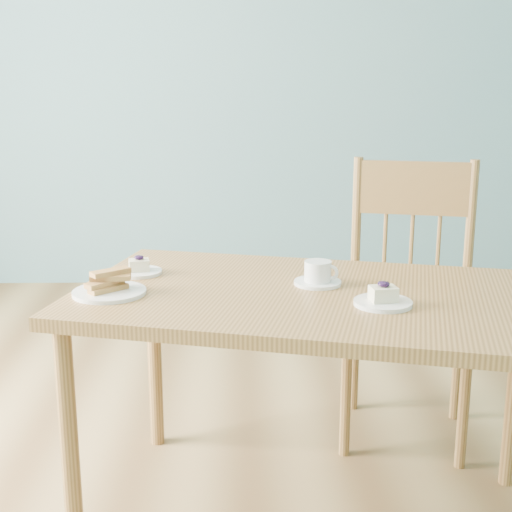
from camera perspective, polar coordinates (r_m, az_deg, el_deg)
The scene contains 7 objects.
room at distance 2.06m, azimuth -6.28°, elevation 15.03°, with size 5.01×5.01×2.71m.
dining_table at distance 2.06m, azimuth 4.55°, elevation -4.80°, with size 1.49×1.07×0.72m.
dining_chair at distance 2.68m, azimuth 12.13°, elevation -3.40°, with size 0.56×0.54×1.02m.
cheesecake_plate_near at distance 1.94m, azimuth 10.13°, elevation -3.41°, with size 0.16×0.16×0.07m.
cheesecake_plate_far at distance 2.24m, azimuth -9.32°, elevation -1.04°, with size 0.14×0.14×0.06m.
coffee_cup at distance 2.10m, azimuth 5.00°, elevation -1.49°, with size 0.14×0.14×0.07m.
biscotti_plate at distance 2.04m, azimuth -11.67°, elevation -2.46°, with size 0.21×0.21×0.07m.
Camera 1 is at (0.17, -2.05, 1.31)m, focal length 50.00 mm.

